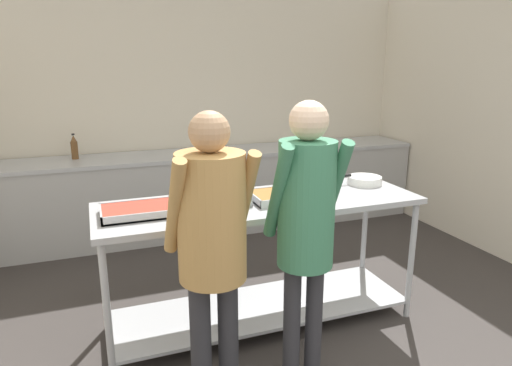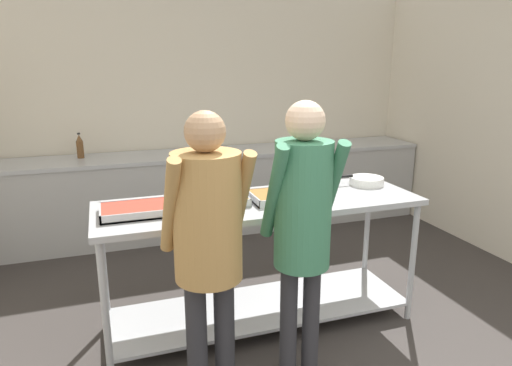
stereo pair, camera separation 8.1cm
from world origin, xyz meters
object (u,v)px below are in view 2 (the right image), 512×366
(guest_serving_right, at_px, (303,216))
(sauce_pan, at_px, (322,182))
(serving_tray_greens, at_px, (137,210))
(plate_stack, at_px, (366,181))
(serving_tray_vegetables, at_px, (213,201))
(serving_tray_roast, at_px, (280,196))
(water_bottle, at_px, (80,147))
(guest_serving_left, at_px, (208,231))

(guest_serving_right, bearing_deg, sauce_pan, 57.06)
(serving_tray_greens, distance_m, plate_stack, 1.75)
(serving_tray_vegetables, distance_m, plate_stack, 1.26)
(serving_tray_roast, xyz_separation_m, water_bottle, (-1.35, 2.13, 0.06))
(serving_tray_roast, xyz_separation_m, guest_serving_right, (-0.13, -0.66, 0.08))
(serving_tray_greens, height_order, sauce_pan, sauce_pan)
(serving_tray_vegetables, height_order, guest_serving_right, guest_serving_right)
(sauce_pan, relative_size, guest_serving_right, 0.23)
(serving_tray_vegetables, relative_size, serving_tray_roast, 1.14)
(guest_serving_left, height_order, water_bottle, guest_serving_left)
(serving_tray_greens, xyz_separation_m, guest_serving_right, (0.83, -0.67, 0.08))
(serving_tray_roast, relative_size, guest_serving_left, 0.25)
(serving_tray_greens, relative_size, serving_tray_roast, 1.12)
(plate_stack, distance_m, guest_serving_right, 1.23)
(sauce_pan, relative_size, guest_serving_left, 0.23)
(guest_serving_left, bearing_deg, guest_serving_right, -6.39)
(guest_serving_left, bearing_deg, sauce_pan, 36.78)
(serving_tray_roast, relative_size, guest_serving_right, 0.24)
(serving_tray_greens, distance_m, guest_serving_left, 0.69)
(serving_tray_greens, xyz_separation_m, plate_stack, (1.74, 0.15, 0.00))
(serving_tray_greens, relative_size, water_bottle, 1.75)
(sauce_pan, height_order, guest_serving_right, guest_serving_right)
(serving_tray_vegetables, relative_size, plate_stack, 1.70)
(serving_tray_roast, height_order, guest_serving_right, guest_serving_right)
(plate_stack, height_order, guest_serving_right, guest_serving_right)
(serving_tray_greens, height_order, plate_stack, plate_stack)
(serving_tray_vegetables, xyz_separation_m, plate_stack, (1.25, 0.12, 0.00))
(serving_tray_roast, height_order, sauce_pan, sauce_pan)
(serving_tray_roast, xyz_separation_m, plate_stack, (0.78, 0.16, 0.00))
(serving_tray_roast, relative_size, sauce_pan, 1.07)
(plate_stack, distance_m, water_bottle, 2.91)
(serving_tray_greens, bearing_deg, sauce_pan, 7.94)
(guest_serving_right, height_order, water_bottle, guest_serving_right)
(serving_tray_vegetables, bearing_deg, sauce_pan, 10.53)
(plate_stack, xyz_separation_m, guest_serving_left, (-1.43, -0.76, 0.04))
(serving_tray_vegetables, height_order, serving_tray_roast, same)
(sauce_pan, xyz_separation_m, water_bottle, (-1.78, 1.93, 0.04))
(guest_serving_right, bearing_deg, serving_tray_greens, 141.19)
(serving_tray_vegetables, distance_m, guest_serving_left, 0.66)
(serving_tray_roast, relative_size, plate_stack, 1.49)
(sauce_pan, distance_m, guest_serving_left, 1.34)
(sauce_pan, bearing_deg, serving_tray_vegetables, -169.47)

